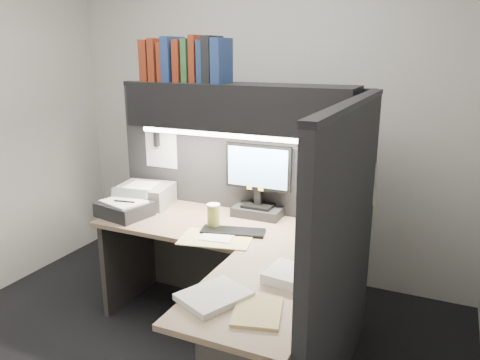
% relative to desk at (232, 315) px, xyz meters
% --- Properties ---
extents(wall_back, '(3.50, 0.04, 2.70)m').
position_rel_desk_xyz_m(wall_back, '(-0.43, 1.50, 0.91)').
color(wall_back, beige).
rests_on(wall_back, floor).
extents(partition_back, '(1.90, 0.06, 1.60)m').
position_rel_desk_xyz_m(partition_back, '(-0.40, 0.93, 0.36)').
color(partition_back, black).
rests_on(partition_back, floor).
extents(partition_right, '(0.06, 1.50, 1.60)m').
position_rel_desk_xyz_m(partition_right, '(0.55, 0.18, 0.36)').
color(partition_right, black).
rests_on(partition_right, floor).
extents(desk, '(1.70, 1.53, 0.73)m').
position_rel_desk_xyz_m(desk, '(0.00, 0.00, 0.00)').
color(desk, '#8C7159').
rests_on(desk, floor).
extents(overhead_shelf, '(1.55, 0.34, 0.30)m').
position_rel_desk_xyz_m(overhead_shelf, '(-0.30, 0.75, 1.06)').
color(overhead_shelf, black).
rests_on(overhead_shelf, partition_back).
extents(task_light_tube, '(1.32, 0.04, 0.04)m').
position_rel_desk_xyz_m(task_light_tube, '(-0.30, 0.61, 0.89)').
color(task_light_tube, white).
rests_on(task_light_tube, overhead_shelf).
extents(monitor, '(0.47, 0.21, 0.51)m').
position_rel_desk_xyz_m(monitor, '(-0.18, 0.82, 0.49)').
color(monitor, black).
rests_on(monitor, desk).
extents(keyboard, '(0.43, 0.23, 0.02)m').
position_rel_desk_xyz_m(keyboard, '(-0.21, 0.46, 0.30)').
color(keyboard, black).
rests_on(keyboard, desk).
extents(mousepad, '(0.23, 0.22, 0.00)m').
position_rel_desk_xyz_m(mousepad, '(0.33, 0.48, 0.29)').
color(mousepad, navy).
rests_on(mousepad, desk).
extents(mouse, '(0.09, 0.12, 0.04)m').
position_rel_desk_xyz_m(mouse, '(0.31, 0.47, 0.31)').
color(mouse, black).
rests_on(mouse, mousepad).
extents(telephone, '(0.23, 0.23, 0.08)m').
position_rel_desk_xyz_m(telephone, '(0.35, 0.68, 0.33)').
color(telephone, '#AFAA87').
rests_on(telephone, desk).
extents(coffee_cup, '(0.10, 0.10, 0.15)m').
position_rel_desk_xyz_m(coffee_cup, '(-0.36, 0.48, 0.36)').
color(coffee_cup, '#D3C354').
rests_on(coffee_cup, desk).
extents(printer, '(0.43, 0.39, 0.15)m').
position_rel_desk_xyz_m(printer, '(-1.06, 0.70, 0.36)').
color(printer, gray).
rests_on(printer, desk).
extents(notebook_stack, '(0.38, 0.34, 0.10)m').
position_rel_desk_xyz_m(notebook_stack, '(-1.04, 0.43, 0.34)').
color(notebook_stack, black).
rests_on(notebook_stack, desk).
extents(open_folder, '(0.49, 0.37, 0.01)m').
position_rel_desk_xyz_m(open_folder, '(-0.26, 0.32, 0.29)').
color(open_folder, '#D0BD75').
rests_on(open_folder, desk).
extents(paper_stack_a, '(0.29, 0.26, 0.05)m').
position_rel_desk_xyz_m(paper_stack_a, '(0.35, 0.00, 0.31)').
color(paper_stack_a, white).
rests_on(paper_stack_a, desk).
extents(paper_stack_b, '(0.35, 0.38, 0.03)m').
position_rel_desk_xyz_m(paper_stack_b, '(0.06, -0.33, 0.30)').
color(paper_stack_b, white).
rests_on(paper_stack_b, desk).
extents(manila_stack, '(0.27, 0.31, 0.02)m').
position_rel_desk_xyz_m(manila_stack, '(0.30, -0.36, 0.29)').
color(manila_stack, '#D0BD75').
rests_on(manila_stack, desk).
extents(binder_row, '(0.63, 0.25, 0.31)m').
position_rel_desk_xyz_m(binder_row, '(-0.69, 0.75, 1.35)').
color(binder_row, maroon).
rests_on(binder_row, overhead_shelf).
extents(pinned_papers, '(1.76, 1.31, 0.51)m').
position_rel_desk_xyz_m(pinned_papers, '(-0.00, 0.56, 0.61)').
color(pinned_papers, white).
rests_on(pinned_papers, partition_back).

